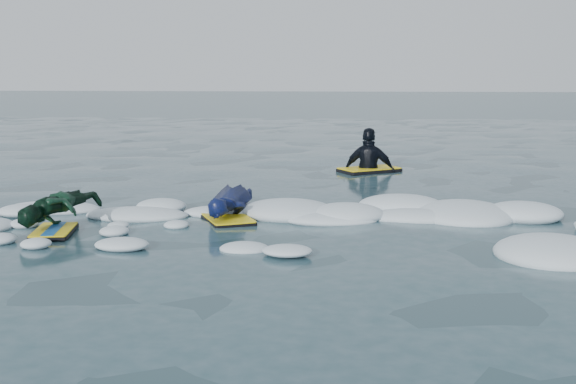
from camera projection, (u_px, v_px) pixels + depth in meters
The scene contains 5 objects.
ground at pixel (201, 245), 7.81m from camera, with size 120.00×120.00×0.00m, color #162B35.
foam_band at pixel (219, 225), 8.82m from camera, with size 12.00×3.10×0.30m, color white, non-canonical shape.
prone_woman_unit at pixel (229, 203), 9.23m from camera, with size 0.89×1.54×0.37m.
prone_child_unit at pixel (60, 211), 8.49m from camera, with size 0.92×1.29×0.46m.
waiting_rider_unit at pixel (369, 173), 13.47m from camera, with size 1.27×1.11×1.68m.
Camera 1 is at (1.60, -7.49, 1.86)m, focal length 45.00 mm.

